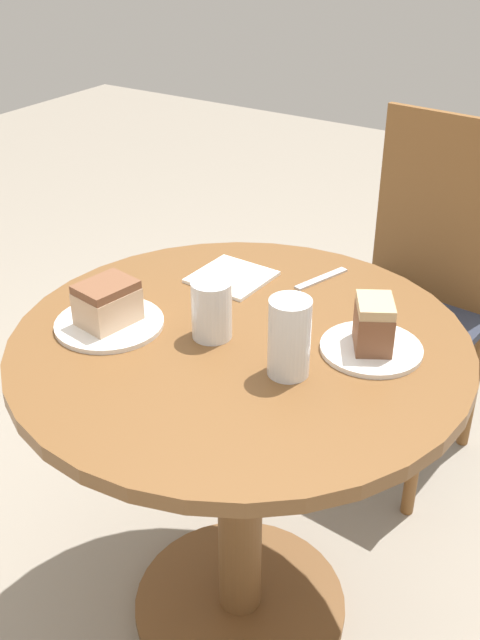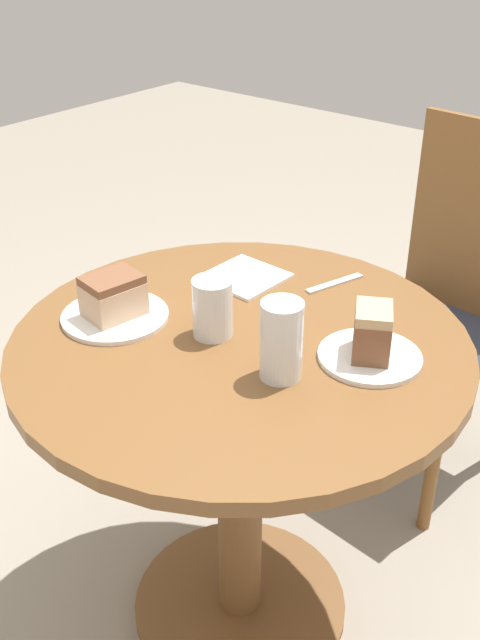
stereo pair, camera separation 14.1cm
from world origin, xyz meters
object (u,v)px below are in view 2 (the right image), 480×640
object	(u,v)px
plate_far	(115,316)
glass_lemonade	(212,311)
chair	(442,307)
plate_near	(370,357)
cake_slice_near	(372,332)
cake_slice_far	(113,296)
glass_water	(281,344)

from	to	relation	value
plate_far	glass_lemonade	size ratio (longest dim) A/B	1.84
chair	plate_far	world-z (taller)	chair
plate_near	cake_slice_near	size ratio (longest dim) A/B	1.75
chair	cake_slice_far	world-z (taller)	chair
cake_slice_near	plate_far	bearing A→B (deg)	-157.56
glass_lemonade	plate_far	bearing A→B (deg)	-157.76
plate_near	plate_far	bearing A→B (deg)	-157.56
plate_far	cake_slice_far	xyz separation A→B (m)	(-0.00, -0.00, 0.05)
plate_far	cake_slice_near	world-z (taller)	cake_slice_near
plate_near	glass_lemonade	distance (m)	0.31
cake_slice_near	glass_lemonade	world-z (taller)	glass_lemonade
chair	plate_near	distance (m)	0.78
glass_lemonade	cake_slice_far	bearing A→B (deg)	-157.76
glass_water	cake_slice_far	bearing A→B (deg)	-172.76
chair	plate_near	size ratio (longest dim) A/B	5.24
plate_near	glass_water	bearing A→B (deg)	-122.78
cake_slice_near	glass_water	world-z (taller)	glass_water
plate_near	plate_far	distance (m)	0.51
glass_water	plate_near	bearing A→B (deg)	57.22
chair	cake_slice_near	xyz separation A→B (m)	(0.17, -0.71, 0.32)
glass_lemonade	glass_water	distance (m)	0.19
chair	glass_lemonade	xyz separation A→B (m)	(-0.11, -0.83, 0.31)
cake_slice_far	chair	bearing A→B (deg)	71.38
plate_near	cake_slice_far	distance (m)	0.52
plate_far	glass_lemonade	world-z (taller)	glass_lemonade
cake_slice_near	glass_lemonade	xyz separation A→B (m)	(-0.28, -0.12, -0.01)
chair	plate_near	xyz separation A→B (m)	(0.17, -0.71, 0.26)
cake_slice_far	glass_water	distance (m)	0.38
cake_slice_near	cake_slice_far	xyz separation A→B (m)	(-0.47, -0.20, -0.01)
plate_near	glass_lemonade	world-z (taller)	glass_lemonade
plate_far	chair	bearing A→B (deg)	71.38
plate_near	glass_lemonade	size ratio (longest dim) A/B	1.64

